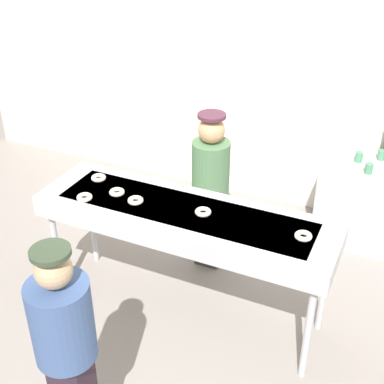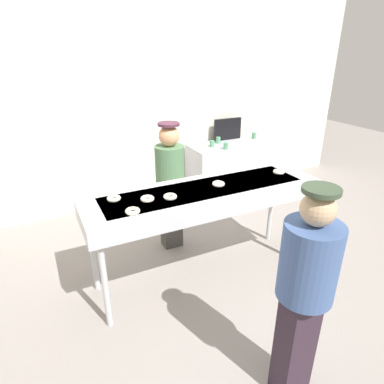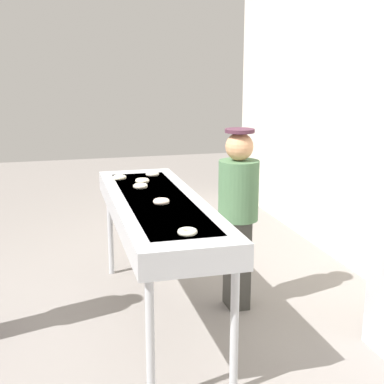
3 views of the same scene
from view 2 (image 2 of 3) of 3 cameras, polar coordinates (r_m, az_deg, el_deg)
ground_plane at (r=3.87m, az=1.95°, el=-13.92°), size 16.00×16.00×0.00m
back_wall at (r=5.18m, az=-9.87°, el=15.11°), size 8.00×0.12×3.22m
fryer_conveyor at (r=3.36m, az=2.17°, el=-0.83°), size 2.45×0.71×1.06m
sugar_donut_0 at (r=3.39m, az=4.56°, el=1.42°), size 0.18×0.18×0.04m
sugar_donut_1 at (r=2.87m, az=-10.23°, el=-3.27°), size 0.17×0.17×0.04m
sugar_donut_2 at (r=3.14m, az=-13.35°, el=-1.08°), size 0.17×0.17×0.04m
sugar_donut_3 at (r=3.84m, az=14.78°, el=3.41°), size 0.15×0.15×0.04m
sugar_donut_4 at (r=3.08m, az=-7.72°, el=-1.16°), size 0.15×0.15×0.04m
sugar_donut_5 at (r=3.10m, az=-3.80°, el=-0.81°), size 0.18×0.18×0.04m
worker_baker at (r=3.95m, az=-3.79°, el=2.17°), size 0.34×0.34×1.59m
customer_waiting at (r=2.33m, az=18.90°, el=-15.20°), size 0.36×0.36×1.65m
prep_counter at (r=5.71m, az=7.27°, el=4.02°), size 1.56×0.62×0.90m
paper_cup_0 at (r=5.32m, az=3.46°, el=8.33°), size 0.07×0.07×0.10m
paper_cup_1 at (r=5.90m, az=10.69°, el=9.55°), size 0.07×0.07×0.10m
paper_cup_2 at (r=5.53m, az=4.55°, el=8.91°), size 0.07×0.07×0.10m
paper_cup_3 at (r=5.20m, az=5.86°, el=7.91°), size 0.07×0.07×0.10m
menu_display at (r=5.74m, az=6.17°, el=10.75°), size 0.51×0.04×0.36m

